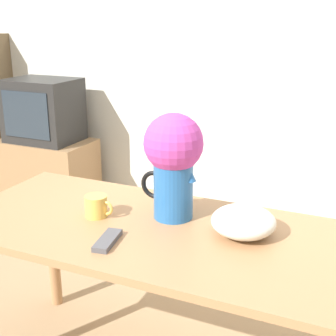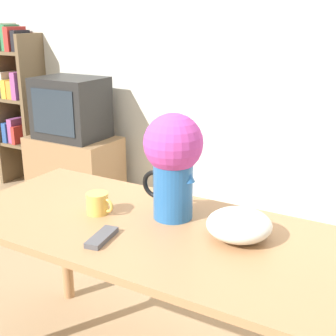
{
  "view_description": "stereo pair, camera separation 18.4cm",
  "coord_description": "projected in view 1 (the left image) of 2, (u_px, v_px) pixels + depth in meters",
  "views": [
    {
      "loc": [
        0.71,
        -1.45,
        1.52
      ],
      "look_at": [
        -0.0,
        0.15,
        0.94
      ],
      "focal_mm": 50.0,
      "sensor_mm": 36.0,
      "label": 1
    },
    {
      "loc": [
        0.88,
        -1.36,
        1.52
      ],
      "look_at": [
        -0.0,
        0.15,
        0.94
      ],
      "focal_mm": 50.0,
      "sensor_mm": 36.0,
      "label": 2
    }
  ],
  "objects": [
    {
      "name": "flower_vase",
      "position": [
        173.0,
        157.0,
        1.82
      ],
      "size": [
        0.26,
        0.23,
        0.43
      ],
      "color": "#235B9E",
      "rests_on": "table"
    },
    {
      "name": "coffee_mug",
      "position": [
        97.0,
        206.0,
        1.89
      ],
      "size": [
        0.12,
        0.09,
        0.09
      ],
      "color": "gold",
      "rests_on": "table"
    },
    {
      "name": "tv_stand",
      "position": [
        49.0,
        175.0,
        3.76
      ],
      "size": [
        0.72,
        0.44,
        0.58
      ],
      "color": "#8E6B47",
      "rests_on": "ground_plane"
    },
    {
      "name": "tv_set",
      "position": [
        43.0,
        110.0,
        3.59
      ],
      "size": [
        0.52,
        0.41,
        0.48
      ],
      "color": "black",
      "rests_on": "tv_stand"
    },
    {
      "name": "wall_back",
      "position": [
        267.0,
        49.0,
        3.13
      ],
      "size": [
        8.0,
        0.05,
        2.6
      ],
      "color": "silver",
      "rests_on": "ground_plane"
    },
    {
      "name": "remote_control",
      "position": [
        108.0,
        240.0,
        1.68
      ],
      "size": [
        0.08,
        0.17,
        0.02
      ],
      "color": "#4C4C51",
      "rests_on": "table"
    },
    {
      "name": "table",
      "position": [
        150.0,
        249.0,
        1.84
      ],
      "size": [
        1.59,
        0.73,
        0.74
      ],
      "color": "#A3754C",
      "rests_on": "ground_plane"
    },
    {
      "name": "white_bowl",
      "position": [
        243.0,
        221.0,
        1.72
      ],
      "size": [
        0.24,
        0.24,
        0.11
      ],
      "color": "silver",
      "rests_on": "table"
    }
  ]
}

